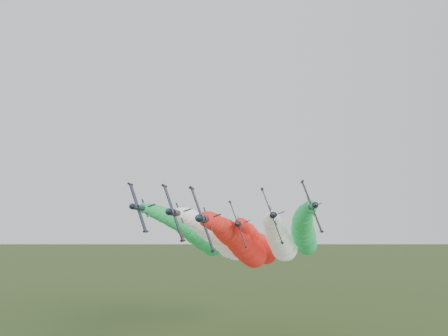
{
  "coord_description": "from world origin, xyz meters",
  "views": [
    {
      "loc": [
        7.88,
        -75.84,
        40.6
      ],
      "look_at": [
        0.09,
        10.67,
        52.24
      ],
      "focal_mm": 35.0,
      "sensor_mm": 36.0,
      "label": 1
    }
  ],
  "objects_px": {
    "jet_lead": "(244,246)",
    "jet_outer_right": "(304,234)",
    "jet_inner_right": "(281,241)",
    "jet_trail": "(259,245)",
    "jet_inner_left": "(223,240)",
    "jet_outer_left": "(199,235)"
  },
  "relations": [
    {
      "from": "jet_lead",
      "to": "jet_trail",
      "type": "distance_m",
      "value": 30.69
    },
    {
      "from": "jet_inner_left",
      "to": "jet_lead",
      "type": "bearing_deg",
      "value": -48.27
    },
    {
      "from": "jet_inner_left",
      "to": "jet_outer_right",
      "type": "distance_m",
      "value": 27.85
    },
    {
      "from": "jet_inner_left",
      "to": "jet_trail",
      "type": "distance_m",
      "value": 25.37
    },
    {
      "from": "jet_inner_left",
      "to": "jet_outer_right",
      "type": "xyz_separation_m",
      "value": [
        26.32,
        8.96,
        1.69
      ]
    },
    {
      "from": "jet_lead",
      "to": "jet_outer_left",
      "type": "relative_size",
      "value": 1.0
    },
    {
      "from": "jet_inner_left",
      "to": "jet_trail",
      "type": "height_order",
      "value": "jet_inner_left"
    },
    {
      "from": "jet_inner_right",
      "to": "jet_outer_left",
      "type": "relative_size",
      "value": 0.99
    },
    {
      "from": "jet_lead",
      "to": "jet_inner_right",
      "type": "relative_size",
      "value": 1.01
    },
    {
      "from": "jet_lead",
      "to": "jet_outer_right",
      "type": "bearing_deg",
      "value": 40.77
    },
    {
      "from": "jet_outer_right",
      "to": "jet_trail",
      "type": "height_order",
      "value": "jet_outer_right"
    },
    {
      "from": "jet_outer_left",
      "to": "jet_trail",
      "type": "xyz_separation_m",
      "value": [
        20.99,
        8.58,
        -3.58
      ]
    },
    {
      "from": "jet_trail",
      "to": "jet_outer_right",
      "type": "bearing_deg",
      "value": -42.1
    },
    {
      "from": "jet_outer_left",
      "to": "jet_outer_right",
      "type": "bearing_deg",
      "value": -8.0
    },
    {
      "from": "jet_inner_right",
      "to": "jet_trail",
      "type": "relative_size",
      "value": 0.99
    },
    {
      "from": "jet_lead",
      "to": "jet_inner_right",
      "type": "height_order",
      "value": "jet_inner_right"
    },
    {
      "from": "jet_lead",
      "to": "jet_inner_left",
      "type": "bearing_deg",
      "value": 131.73
    },
    {
      "from": "jet_lead",
      "to": "jet_inner_right",
      "type": "xyz_separation_m",
      "value": [
        11.44,
        12.8,
        0.95
      ]
    },
    {
      "from": "jet_outer_right",
      "to": "jet_outer_left",
      "type": "bearing_deg",
      "value": 172.0
    },
    {
      "from": "jet_lead",
      "to": "jet_outer_right",
      "type": "distance_m",
      "value": 25.82
    },
    {
      "from": "jet_outer_right",
      "to": "jet_trail",
      "type": "relative_size",
      "value": 0.99
    },
    {
      "from": "jet_outer_left",
      "to": "jet_outer_right",
      "type": "relative_size",
      "value": 1.01
    }
  ]
}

